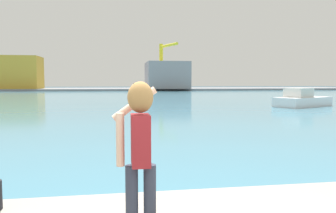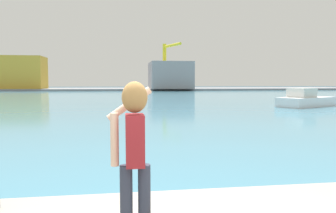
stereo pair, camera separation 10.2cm
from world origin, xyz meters
name	(u,v)px [view 1 (the left image)]	position (x,y,z in m)	size (l,w,h in m)	color
ground_plane	(122,97)	(0.00, 50.00, 0.00)	(220.00, 220.00, 0.00)	#334751
harbor_water	(122,96)	(0.00, 52.00, 0.01)	(140.00, 100.00, 0.02)	teal
far_shore_dock	(120,89)	(0.00, 92.00, 0.26)	(140.00, 20.00, 0.52)	gray
person_photographer	(140,143)	(-0.58, 0.52, 1.75)	(0.52, 0.55, 1.74)	#2D3342
boat_moored	(302,100)	(16.87, 25.89, 0.66)	(6.68, 5.03, 1.80)	white
warehouse_left	(8,73)	(-29.54, 89.52, 4.85)	(16.74, 8.97, 8.66)	gold
warehouse_right	(167,75)	(12.90, 86.19, 4.14)	(11.16, 12.70, 7.25)	gray
port_crane	(163,61)	(11.50, 83.38, 7.92)	(3.64, 8.94, 12.04)	yellow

